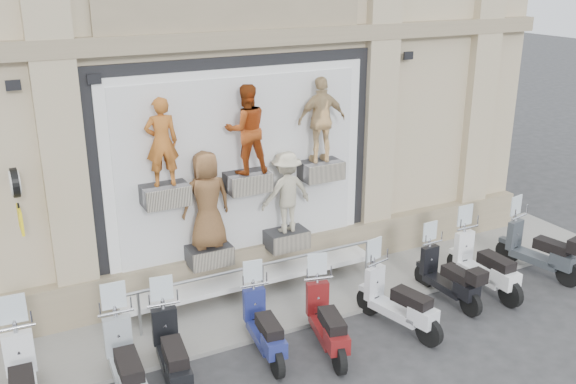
% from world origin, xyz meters
% --- Properties ---
extents(ground, '(90.00, 90.00, 0.00)m').
position_xyz_m(ground, '(0.00, 0.00, 0.00)').
color(ground, '#2C2C2E').
rests_on(ground, ground).
extents(sidewalk, '(16.00, 2.20, 0.08)m').
position_xyz_m(sidewalk, '(0.00, 2.10, 0.04)').
color(sidewalk, gray).
rests_on(sidewalk, ground).
extents(shop_vitrine, '(5.60, 0.83, 4.30)m').
position_xyz_m(shop_vitrine, '(0.06, 2.75, 2.37)').
color(shop_vitrine, black).
rests_on(shop_vitrine, ground).
extents(guard_rail, '(5.06, 0.10, 0.93)m').
position_xyz_m(guard_rail, '(0.00, 2.00, 0.47)').
color(guard_rail, '#9EA0A5').
rests_on(guard_rail, ground).
extents(clock_sign_bracket, '(0.10, 0.80, 1.02)m').
position_xyz_m(clock_sign_bracket, '(-3.90, 2.47, 2.80)').
color(clock_sign_bracket, black).
rests_on(clock_sign_bracket, ground).
extents(scooter_b, '(0.70, 2.07, 1.66)m').
position_xyz_m(scooter_b, '(-4.28, 0.66, 0.83)').
color(scooter_b, silver).
rests_on(scooter_b, ground).
extents(scooter_c, '(0.69, 2.01, 1.61)m').
position_xyz_m(scooter_c, '(-2.89, 0.51, 0.80)').
color(scooter_c, '#8F959B').
rests_on(scooter_c, ground).
extents(scooter_d, '(0.78, 1.94, 1.54)m').
position_xyz_m(scooter_d, '(-2.19, 0.54, 0.77)').
color(scooter_d, black).
rests_on(scooter_d, ground).
extents(scooter_e, '(0.74, 1.83, 1.44)m').
position_xyz_m(scooter_e, '(-0.62, 0.62, 0.72)').
color(scooter_e, navy).
rests_on(scooter_e, ground).
extents(scooter_f, '(0.94, 1.91, 1.49)m').
position_xyz_m(scooter_f, '(0.36, 0.27, 0.75)').
color(scooter_f, '#5E1011').
rests_on(scooter_f, ground).
extents(scooter_g, '(0.96, 1.96, 1.53)m').
position_xyz_m(scooter_g, '(1.80, 0.26, 0.76)').
color(scooter_g, silver).
rests_on(scooter_g, ground).
extents(scooter_h, '(0.58, 1.77, 1.42)m').
position_xyz_m(scooter_h, '(3.23, 0.65, 0.71)').
color(scooter_h, black).
rests_on(scooter_h, ground).
extents(scooter_i, '(0.60, 1.97, 1.59)m').
position_xyz_m(scooter_i, '(4.14, 0.64, 0.80)').
color(scooter_i, white).
rests_on(scooter_i, ground).
extents(scooter_j, '(0.94, 1.98, 1.55)m').
position_xyz_m(scooter_j, '(5.65, 0.68, 0.78)').
color(scooter_j, '#2F3439').
rests_on(scooter_j, ground).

